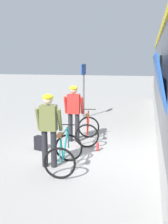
# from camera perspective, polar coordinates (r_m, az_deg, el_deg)

# --- Properties ---
(ground_plane) EXTENTS (80.00, 80.00, 0.00)m
(ground_plane) POSITION_cam_1_polar(r_m,az_deg,el_deg) (7.21, 1.81, -9.20)
(ground_plane) COLOR #A09E99
(cyclist_near_in_olive) EXTENTS (0.63, 0.35, 1.76)m
(cyclist_near_in_olive) POSITION_cam_1_polar(r_m,az_deg,el_deg) (6.15, -7.73, -2.61)
(cyclist_near_in_olive) COLOR #232328
(cyclist_near_in_olive) RESTS_ON ground
(cyclist_far_in_red) EXTENTS (0.63, 0.34, 1.76)m
(cyclist_far_in_red) POSITION_cam_1_polar(r_m,az_deg,el_deg) (8.08, -2.26, 0.76)
(cyclist_far_in_red) COLOR #232328
(cyclist_far_in_red) RESTS_ON ground
(bicycle_near_teal) EXTENTS (0.82, 1.14, 0.99)m
(bicycle_near_teal) POSITION_cam_1_polar(r_m,az_deg,el_deg) (6.14, -4.31, -8.93)
(bicycle_near_teal) COLOR black
(bicycle_near_teal) RESTS_ON ground
(bicycle_far_red) EXTENTS (0.89, 1.18, 0.99)m
(bicycle_far_red) POSITION_cam_1_polar(r_m,az_deg,el_deg) (8.12, 0.84, -3.91)
(bicycle_far_red) COLOR black
(bicycle_far_red) RESTS_ON ground
(backpack_on_platform) EXTENTS (0.32, 0.25, 0.40)m
(backpack_on_platform) POSITION_cam_1_polar(r_m,az_deg,el_deg) (7.60, -9.66, -6.70)
(backpack_on_platform) COLOR black
(backpack_on_platform) RESTS_ON ground
(water_bottle_near_the_bikes) EXTENTS (0.08, 0.08, 0.23)m
(water_bottle_near_the_bikes) POSITION_cam_1_polar(r_m,az_deg,el_deg) (7.44, 3.00, -7.60)
(water_bottle_near_the_bikes) COLOR red
(water_bottle_near_the_bikes) RESTS_ON ground
(platform_sign_post) EXTENTS (0.08, 0.70, 2.40)m
(platform_sign_post) POSITION_cam_1_polar(r_m,az_deg,el_deg) (11.51, -0.09, 6.68)
(platform_sign_post) COLOR #595B60
(platform_sign_post) RESTS_ON ground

